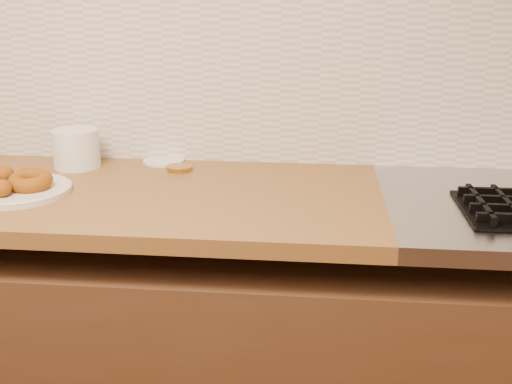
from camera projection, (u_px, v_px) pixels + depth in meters
The scene contains 10 objects.
wall_back at pixel (201, 3), 1.67m from camera, with size 4.00×0.02×2.70m, color #B4A78B.
base_cabinet at pixel (191, 363), 1.68m from camera, with size 3.60×0.60×0.77m, color #4D2E1C.
backsplash at pixel (202, 58), 1.71m from camera, with size 3.60×0.02×0.60m, color silver.
donut_plate at pixel (19, 190), 1.50m from camera, with size 0.26×0.26×0.01m, color beige.
ring_donut at pixel (30, 181), 1.49m from camera, with size 0.11×0.11×0.04m, color #874605.
fried_dough_chunks at pixel (1, 180), 1.48m from camera, with size 0.13×0.19×0.05m.
plastic_tub at pixel (76, 148), 1.71m from camera, with size 0.13×0.13×0.11m, color white.
tub_lid at pixel (164, 161), 1.78m from camera, with size 0.12×0.12×0.01m, color silver.
brass_jar_lid at pixel (179, 168), 1.69m from camera, with size 0.07×0.07×0.01m, color #B28831.
wooden_utensil at pixel (35, 180), 1.59m from camera, with size 0.16×0.02×0.01m, color olive.
Camera 1 is at (0.33, 0.27, 1.38)m, focal length 42.00 mm.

